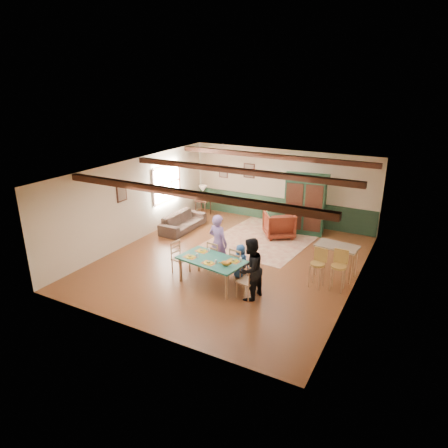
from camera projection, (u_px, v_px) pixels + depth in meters
The scene contains 35 objects.
floor at pixel (231, 261), 11.75m from camera, with size 8.00×8.00×0.00m, color #5A2E19.
wall_back at pixel (281, 186), 14.60m from camera, with size 7.00×0.02×2.70m, color beige.
wall_left at pixel (135, 201), 12.85m from camera, with size 0.02×8.00×2.70m, color beige.
wall_right at pixel (358, 239), 9.73m from camera, with size 0.02×8.00×2.70m, color beige.
ceiling at pixel (231, 170), 10.83m from camera, with size 7.00×8.00×0.02m, color white.
wainscot_back at pixel (280, 210), 14.89m from camera, with size 6.95×0.03×0.90m, color #1B3222.
ceiling_beam_front at pixel (184, 193), 8.96m from camera, with size 6.95×0.16×0.16m, color black.
ceiling_beam_mid at pixel (238, 171), 11.19m from camera, with size 6.95×0.16×0.16m, color black.
ceiling_beam_back at pixel (273, 156), 13.35m from camera, with size 6.95×0.16×0.16m, color black.
window_left at pixel (167, 183), 14.18m from camera, with size 0.06×1.60×1.30m, color white, non-canonical shape.
picture_left_wall at pixel (122, 193), 12.21m from camera, with size 0.04×0.42×0.52m, color gray, non-canonical shape.
picture_back_a at pixel (249, 171), 15.00m from camera, with size 0.45×0.04×0.55m, color gray, non-canonical shape.
picture_back_b at pixel (223, 172), 15.55m from camera, with size 0.38×0.04×0.48m, color gray, non-canonical shape.
dining_table at pixel (212, 272), 10.29m from camera, with size 1.70×0.94×0.71m, color #1D5D4E, non-canonical shape.
dining_chair_far_left at pixel (216, 256), 10.98m from camera, with size 0.40×0.41×0.90m, color #A37451, non-canonical shape.
dining_chair_far_right at pixel (239, 263), 10.55m from camera, with size 0.40×0.41×0.90m, color #A37451, non-canonical shape.
dining_chair_end_left at pixel (181, 258), 10.87m from camera, with size 0.40×0.41×0.90m, color #A37451, non-canonical shape.
dining_chair_end_right at pixel (247, 280), 9.64m from camera, with size 0.40×0.41×0.90m, color #A37451, non-canonical shape.
person_man at pixel (218, 243), 10.91m from camera, with size 0.59×0.39×1.63m, color #8363AA.
person_woman at pixel (250, 269), 9.47m from camera, with size 0.76×0.59×1.56m, color black.
person_child at pixel (240, 261), 10.60m from camera, with size 0.46×0.30×0.95m, color #245093.
cat at pixel (226, 263), 9.77m from camera, with size 0.34×0.13×0.17m, color orange, non-canonical shape.
place_setting_near_left at pixel (190, 255), 10.27m from camera, with size 0.38×0.28×0.11m, color gold, non-canonical shape.
place_setting_near_center at pixel (209, 261), 9.92m from camera, with size 0.38×0.28×0.11m, color gold, non-canonical shape.
place_setting_far_left at pixel (202, 249), 10.62m from camera, with size 0.38×0.28×0.11m, color gold, non-canonical shape.
place_setting_far_right at pixel (233, 259), 10.03m from camera, with size 0.38×0.28×0.11m, color gold, non-canonical shape.
area_rug at pixel (264, 239), 13.34m from camera, with size 2.94×3.49×0.01m, color beige.
armoire at pixel (305, 204), 13.57m from camera, with size 1.47×0.59×2.07m, color #163725.
armchair at pixel (279, 224), 13.42m from camera, with size 0.94×0.96×0.88m, color #4B160F.
sofa at pixel (183, 222), 14.12m from camera, with size 1.99×0.78×0.58m, color #3A2B24.
end_table at pixel (203, 207), 15.63m from camera, with size 0.50×0.50×0.62m, color black, non-canonical shape.
table_lamp at pixel (203, 193), 15.43m from camera, with size 0.32×0.32×0.57m, color #D1AE87, non-canonical shape.
counter_table at pixel (336, 261), 10.68m from camera, with size 1.08×0.63×0.90m, color tan, non-canonical shape.
bar_stool_left at pixel (317, 269), 10.09m from camera, with size 0.36×0.40×1.03m, color tan, non-canonical shape.
bar_stool_right at pixel (338, 271), 9.92m from camera, with size 0.38×0.41×1.06m, color tan, non-canonical shape.
Camera 1 is at (4.89, -9.50, 5.00)m, focal length 32.00 mm.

